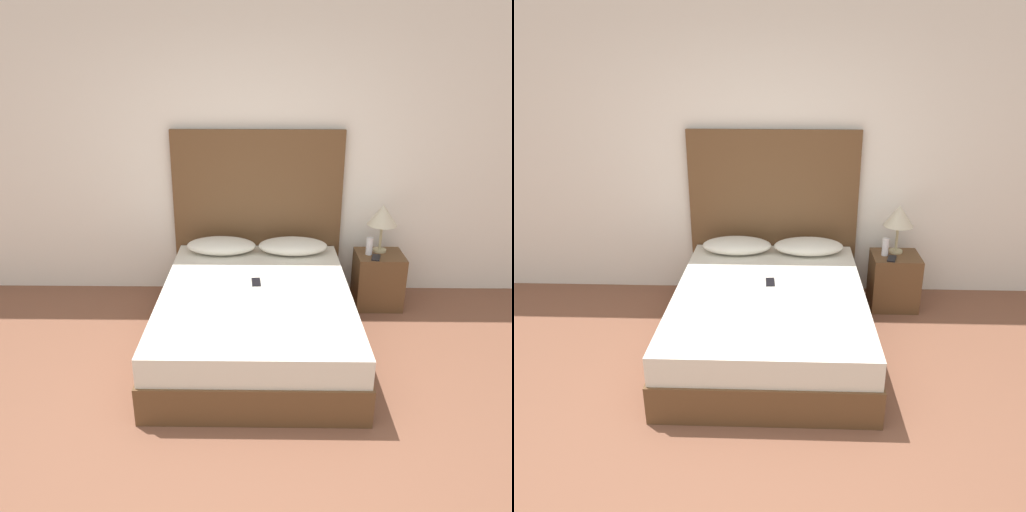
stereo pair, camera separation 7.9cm
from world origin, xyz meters
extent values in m
plane|color=brown|center=(0.00, 0.00, 0.00)|extent=(16.00, 16.00, 0.00)
cube|color=white|center=(0.00, 2.53, 1.35)|extent=(10.00, 0.06, 2.70)
cube|color=brown|center=(0.08, 1.43, 0.14)|extent=(1.51, 2.00, 0.28)
cube|color=silver|center=(0.08, 1.43, 0.38)|extent=(1.48, 1.96, 0.21)
cube|color=brown|center=(0.08, 2.46, 0.79)|extent=(1.59, 0.05, 1.59)
ellipsoid|color=silver|center=(-0.25, 2.21, 0.56)|extent=(0.64, 0.34, 0.15)
ellipsoid|color=silver|center=(0.42, 2.21, 0.56)|extent=(0.64, 0.34, 0.15)
cube|color=black|center=(0.08, 1.57, 0.49)|extent=(0.08, 0.15, 0.01)
cube|color=brown|center=(1.21, 2.15, 0.26)|extent=(0.43, 0.38, 0.51)
cylinder|color=tan|center=(1.22, 2.22, 0.52)|extent=(0.12, 0.12, 0.02)
cylinder|color=tan|center=(1.22, 2.22, 0.65)|extent=(0.02, 0.02, 0.24)
cone|color=beige|center=(1.22, 2.22, 0.87)|extent=(0.27, 0.27, 0.19)
cube|color=black|center=(1.16, 2.05, 0.52)|extent=(0.11, 0.16, 0.01)
cylinder|color=silver|center=(1.11, 2.14, 0.59)|extent=(0.06, 0.06, 0.16)
camera|label=1|loc=(0.14, -2.10, 2.22)|focal=35.00mm
camera|label=2|loc=(0.21, -2.10, 2.22)|focal=35.00mm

